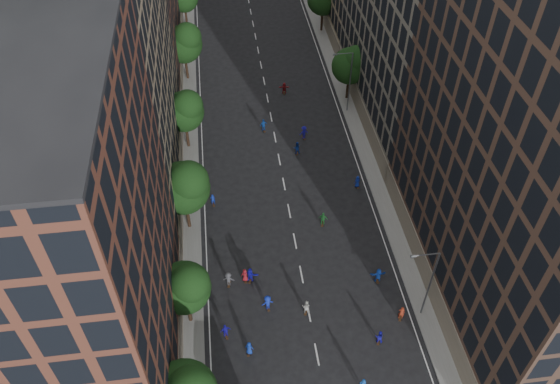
% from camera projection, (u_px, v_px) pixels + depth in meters
% --- Properties ---
extents(ground, '(240.00, 240.00, 0.00)m').
position_uv_depth(ground, '(275.00, 140.00, 71.03)').
color(ground, black).
rests_on(ground, ground).
extents(sidewalk_left, '(4.00, 105.00, 0.15)m').
position_uv_depth(sidewalk_left, '(183.00, 112.00, 75.22)').
color(sidewalk_left, slate).
rests_on(sidewalk_left, ground).
extents(sidewalk_right, '(4.00, 105.00, 0.15)m').
position_uv_depth(sidewalk_right, '(353.00, 99.00, 77.39)').
color(sidewalk_right, slate).
rests_on(sidewalk_right, ground).
extents(bldg_left_a, '(14.00, 22.00, 30.00)m').
position_uv_depth(bldg_left_a, '(55.00, 251.00, 38.24)').
color(bldg_left_a, '#582E21').
rests_on(bldg_left_a, ground).
extents(bldg_left_b, '(14.00, 26.00, 34.00)m').
position_uv_depth(bldg_left_b, '(90.00, 52.00, 53.89)').
color(bldg_left_b, '#817055').
rests_on(bldg_left_b, ground).
extents(bldg_right_a, '(14.00, 30.00, 36.00)m').
position_uv_depth(bldg_right_a, '(555.00, 139.00, 42.43)').
color(bldg_right_a, '#432E24').
rests_on(bldg_right_a, ground).
extents(tree_left_1, '(4.80, 4.80, 8.21)m').
position_uv_depth(tree_left_1, '(186.00, 286.00, 47.58)').
color(tree_left_1, black).
rests_on(tree_left_1, ground).
extents(tree_left_2, '(5.60, 5.60, 9.45)m').
position_uv_depth(tree_left_2, '(185.00, 186.00, 55.53)').
color(tree_left_2, black).
rests_on(tree_left_2, ground).
extents(tree_left_3, '(5.00, 5.00, 8.58)m').
position_uv_depth(tree_left_3, '(185.00, 110.00, 65.87)').
color(tree_left_3, black).
rests_on(tree_left_3, ground).
extents(tree_left_4, '(5.40, 5.40, 9.08)m').
position_uv_depth(tree_left_4, '(184.00, 42.00, 77.03)').
color(tree_left_4, black).
rests_on(tree_left_4, ground).
extents(tree_right_a, '(5.00, 5.00, 8.39)m').
position_uv_depth(tree_right_a, '(352.00, 64.00, 73.71)').
color(tree_right_a, black).
rests_on(tree_right_a, ground).
extents(streetlamp_near, '(2.64, 0.22, 9.06)m').
position_uv_depth(streetlamp_near, '(429.00, 281.00, 48.47)').
color(streetlamp_near, '#595B60').
rests_on(streetlamp_near, ground).
extents(streetlamp_far, '(2.64, 0.22, 9.06)m').
position_uv_depth(streetlamp_far, '(349.00, 79.00, 71.92)').
color(streetlamp_far, '#595B60').
rests_on(streetlamp_far, ground).
extents(skater_0, '(0.89, 0.74, 1.55)m').
position_uv_depth(skater_0, '(249.00, 348.00, 48.58)').
color(skater_0, '#13319F').
rests_on(skater_0, ground).
extents(skater_2, '(0.88, 0.77, 1.52)m').
position_uv_depth(skater_2, '(379.00, 337.00, 49.41)').
color(skater_2, '#1B17BC').
rests_on(skater_2, ground).
extents(skater_3, '(1.25, 0.87, 1.76)m').
position_uv_depth(skater_3, '(268.00, 303.00, 51.89)').
color(skater_3, '#1429AA').
rests_on(skater_3, ground).
extents(skater_4, '(1.05, 0.61, 1.68)m').
position_uv_depth(skater_4, '(226.00, 331.00, 49.77)').
color(skater_4, '#2116BA').
rests_on(skater_4, ground).
extents(skater_5, '(1.62, 0.53, 1.74)m').
position_uv_depth(skater_5, '(378.00, 275.00, 54.23)').
color(skater_5, '#13369C').
rests_on(skater_5, ground).
extents(skater_6, '(0.81, 0.57, 1.58)m').
position_uv_depth(skater_6, '(245.00, 275.00, 54.33)').
color(skater_6, maroon).
rests_on(skater_6, ground).
extents(skater_7, '(0.70, 0.58, 1.66)m').
position_uv_depth(skater_7, '(401.00, 313.00, 51.16)').
color(skater_7, maroon).
rests_on(skater_7, ground).
extents(skater_8, '(0.96, 0.86, 1.63)m').
position_uv_depth(skater_8, '(306.00, 307.00, 51.63)').
color(skater_8, beige).
rests_on(skater_8, ground).
extents(skater_9, '(1.21, 0.84, 1.71)m').
position_uv_depth(skater_9, '(229.00, 279.00, 53.91)').
color(skater_9, '#49494E').
rests_on(skater_9, ground).
extents(skater_10, '(1.11, 0.77, 1.74)m').
position_uv_depth(skater_10, '(323.00, 219.00, 59.71)').
color(skater_10, '#206B2B').
rests_on(skater_10, ground).
extents(skater_11, '(1.70, 1.10, 1.75)m').
position_uv_depth(skater_11, '(250.00, 275.00, 54.24)').
color(skater_11, '#1B16BA').
rests_on(skater_11, ground).
extents(skater_12, '(0.86, 0.67, 1.54)m').
position_uv_depth(skater_12, '(357.00, 182.00, 64.11)').
color(skater_12, '#122796').
rests_on(skater_12, ground).
extents(skater_13, '(0.61, 0.45, 1.54)m').
position_uv_depth(skater_13, '(213.00, 200.00, 61.99)').
color(skater_13, '#122996').
rests_on(skater_13, ground).
extents(skater_14, '(0.87, 0.69, 1.70)m').
position_uv_depth(skater_14, '(297.00, 148.00, 68.44)').
color(skater_14, '#1538AD').
rests_on(skater_14, ground).
extents(skater_15, '(1.34, 1.00, 1.84)m').
position_uv_depth(skater_15, '(304.00, 133.00, 70.58)').
color(skater_15, '#18139D').
rests_on(skater_15, ground).
extents(skater_16, '(1.13, 0.78, 1.77)m').
position_uv_depth(skater_16, '(264.00, 125.00, 71.73)').
color(skater_16, '#1444A7').
rests_on(skater_16, ground).
extents(skater_17, '(1.59, 0.62, 1.68)m').
position_uv_depth(skater_17, '(284.00, 88.00, 78.04)').
color(skater_17, maroon).
rests_on(skater_17, ground).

